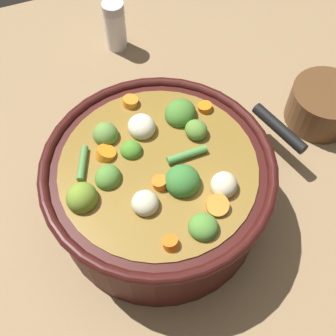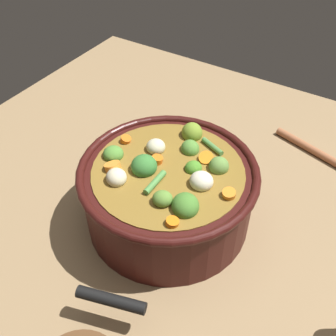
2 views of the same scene
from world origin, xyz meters
name	(u,v)px [view 2 (image 2 of 2)]	position (x,y,z in m)	size (l,w,h in m)	color
ground_plane	(168,217)	(0.00, 0.00, 0.00)	(1.10, 1.10, 0.00)	#8C704C
cooking_pot	(168,192)	(0.00, 0.00, 0.07)	(0.30, 0.30, 0.14)	#38110F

